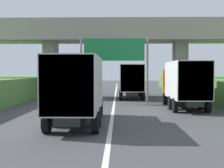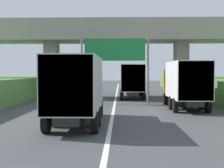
{
  "view_description": "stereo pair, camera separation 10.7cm",
  "coord_description": "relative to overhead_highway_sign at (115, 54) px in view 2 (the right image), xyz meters",
  "views": [
    {
      "loc": [
        0.39,
        1.23,
        2.68
      ],
      "look_at": [
        0.0,
        18.88,
        2.0
      ],
      "focal_mm": 49.1,
      "sensor_mm": 36.0,
      "label": 1
    },
    {
      "loc": [
        0.49,
        1.23,
        2.68
      ],
      "look_at": [
        0.0,
        18.88,
        2.0
      ],
      "focal_mm": 49.1,
      "sensor_mm": 36.0,
      "label": 2
    }
  ],
  "objects": [
    {
      "name": "truck_green",
      "position": [
        1.66,
        5.18,
        -2.29
      ],
      "size": [
        2.44,
        7.3,
        3.44
      ],
      "color": "black",
      "rests_on": "ground"
    },
    {
      "name": "truck_silver",
      "position": [
        -1.7,
        -10.77,
        -2.29
      ],
      "size": [
        2.44,
        7.3,
        3.44
      ],
      "color": "black",
      "rests_on": "ground"
    },
    {
      "name": "truck_orange",
      "position": [
        5.21,
        -3.7,
        -2.29
      ],
      "size": [
        2.44,
        7.3,
        3.44
      ],
      "color": "black",
      "rests_on": "ground"
    },
    {
      "name": "overhead_highway_sign",
      "position": [
        0.0,
        0.0,
        0.0
      ],
      "size": [
        5.88,
        0.18,
        5.67
      ],
      "color": "slate",
      "rests_on": "ground"
    },
    {
      "name": "lane_centre_stripe",
      "position": [
        0.0,
        -0.09,
        -4.22
      ],
      "size": [
        0.2,
        94.93,
        0.01
      ],
      "primitive_type": "cube",
      "color": "white",
      "rests_on": "ground"
    },
    {
      "name": "car_white",
      "position": [
        1.81,
        23.83,
        -3.36
      ],
      "size": [
        1.86,
        4.1,
        1.72
      ],
      "color": "silver",
      "rests_on": "ground"
    },
    {
      "name": "overpass_bridge",
      "position": [
        0.0,
        6.78,
        1.99
      ],
      "size": [
        40.0,
        4.8,
        8.17
      ],
      "color": "gray",
      "rests_on": "ground"
    }
  ]
}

